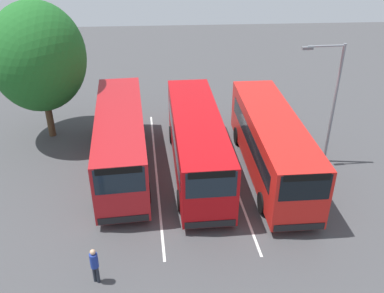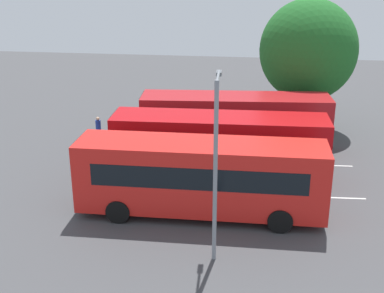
{
  "view_description": "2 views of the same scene",
  "coord_description": "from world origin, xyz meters",
  "px_view_note": "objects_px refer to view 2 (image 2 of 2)",
  "views": [
    {
      "loc": [
        19.9,
        -1.36,
        12.77
      ],
      "look_at": [
        0.39,
        -0.04,
        1.71
      ],
      "focal_mm": 38.73,
      "sensor_mm": 36.0,
      "label": 1
    },
    {
      "loc": [
        -1.85,
        24.8,
        10.9
      ],
      "look_at": [
        1.47,
        0.54,
        1.85
      ],
      "focal_mm": 48.03,
      "sensor_mm": 36.0,
      "label": 2
    }
  ],
  "objects_px": {
    "bus_center_right": "(200,176)",
    "street_lamp": "(216,158)",
    "bus_center_left": "(219,145)",
    "pedestrian": "(98,128)",
    "bus_far_left": "(235,121)",
    "depot_tree": "(308,50)"
  },
  "relations": [
    {
      "from": "bus_center_right",
      "to": "street_lamp",
      "type": "distance_m",
      "value": 4.07
    },
    {
      "from": "bus_far_left",
      "to": "depot_tree",
      "type": "xyz_separation_m",
      "value": [
        -4.34,
        -4.97,
        3.39
      ]
    },
    {
      "from": "bus_far_left",
      "to": "bus_center_left",
      "type": "relative_size",
      "value": 1.01
    },
    {
      "from": "bus_center_left",
      "to": "pedestrian",
      "type": "xyz_separation_m",
      "value": [
        7.86,
        -4.58,
        -0.9
      ]
    },
    {
      "from": "bus_far_left",
      "to": "bus_center_right",
      "type": "height_order",
      "value": "same"
    },
    {
      "from": "pedestrian",
      "to": "street_lamp",
      "type": "distance_m",
      "value": 14.88
    },
    {
      "from": "bus_center_left",
      "to": "depot_tree",
      "type": "xyz_separation_m",
      "value": [
        -4.91,
        -9.14,
        3.39
      ]
    },
    {
      "from": "depot_tree",
      "to": "bus_far_left",
      "type": "bearing_deg",
      "value": 48.85
    },
    {
      "from": "bus_far_left",
      "to": "bus_center_left",
      "type": "height_order",
      "value": "same"
    },
    {
      "from": "bus_center_right",
      "to": "street_lamp",
      "type": "height_order",
      "value": "street_lamp"
    },
    {
      "from": "street_lamp",
      "to": "bus_far_left",
      "type": "bearing_deg",
      "value": -3.12
    },
    {
      "from": "bus_far_left",
      "to": "pedestrian",
      "type": "relative_size",
      "value": 6.64
    },
    {
      "from": "bus_far_left",
      "to": "pedestrian",
      "type": "xyz_separation_m",
      "value": [
        8.43,
        -0.41,
        -0.9
      ]
    },
    {
      "from": "bus_center_left",
      "to": "bus_center_right",
      "type": "height_order",
      "value": "same"
    },
    {
      "from": "bus_center_right",
      "to": "street_lamp",
      "type": "xyz_separation_m",
      "value": [
        -0.96,
        3.3,
        2.17
      ]
    },
    {
      "from": "bus_center_left",
      "to": "bus_center_right",
      "type": "relative_size",
      "value": 1.0
    },
    {
      "from": "bus_center_right",
      "to": "depot_tree",
      "type": "distance_m",
      "value": 14.63
    },
    {
      "from": "bus_far_left",
      "to": "bus_center_right",
      "type": "bearing_deg",
      "value": 78.08
    },
    {
      "from": "pedestrian",
      "to": "street_lamp",
      "type": "bearing_deg",
      "value": -28.98
    },
    {
      "from": "bus_center_right",
      "to": "bus_center_left",
      "type": "bearing_deg",
      "value": -97.42
    },
    {
      "from": "bus_center_left",
      "to": "bus_far_left",
      "type": "bearing_deg",
      "value": -99.74
    },
    {
      "from": "pedestrian",
      "to": "bus_center_right",
      "type": "bearing_deg",
      "value": -23.38
    }
  ]
}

